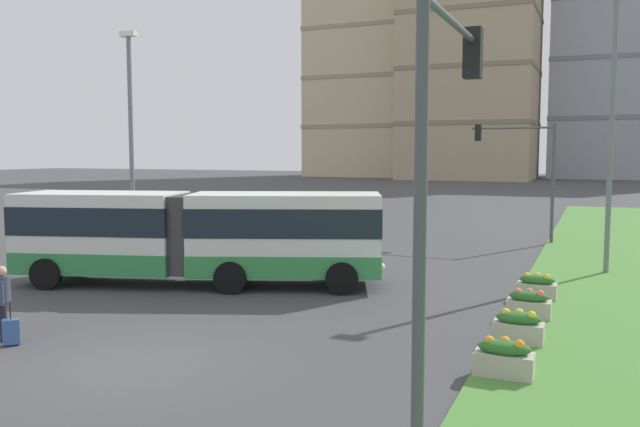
# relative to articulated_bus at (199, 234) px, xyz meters

# --- Properties ---
(ground_plane) EXTENTS (260.00, 260.00, 0.00)m
(ground_plane) POSITION_rel_articulated_bus_xyz_m (3.27, -7.42, -1.65)
(ground_plane) COLOR #424244
(articulated_bus) EXTENTS (11.93, 6.09, 3.00)m
(articulated_bus) POSITION_rel_articulated_bus_xyz_m (0.00, 0.00, 0.00)
(articulated_bus) COLOR silver
(articulated_bus) RESTS_ON ground
(car_white_van) EXTENTS (4.40, 2.03, 1.58)m
(car_white_van) POSITION_rel_articulated_bus_xyz_m (-2.77, 13.69, -0.90)
(car_white_van) COLOR silver
(car_white_van) RESTS_ON ground
(pedestrian_crossing) EXTENTS (0.45, 0.43, 1.74)m
(pedestrian_crossing) POSITION_rel_articulated_bus_xyz_m (-0.56, -7.21, -0.65)
(pedestrian_crossing) COLOR black
(pedestrian_crossing) RESTS_ON ground
(rolling_suitcase) EXTENTS (0.42, 0.43, 0.97)m
(rolling_suitcase) POSITION_rel_articulated_bus_xyz_m (-0.11, -7.41, -1.34)
(rolling_suitcase) COLOR #335693
(rolling_suitcase) RESTS_ON ground
(flower_planter_0) EXTENTS (1.10, 0.56, 0.74)m
(flower_planter_0) POSITION_rel_articulated_bus_xyz_m (10.35, -5.42, -1.23)
(flower_planter_0) COLOR #B7AD9E
(flower_planter_0) RESTS_ON grass_median
(flower_planter_1) EXTENTS (1.10, 0.56, 0.74)m
(flower_planter_1) POSITION_rel_articulated_bus_xyz_m (10.35, -3.00, -1.23)
(flower_planter_1) COLOR #B7AD9E
(flower_planter_1) RESTS_ON grass_median
(flower_planter_2) EXTENTS (1.10, 0.56, 0.74)m
(flower_planter_2) POSITION_rel_articulated_bus_xyz_m (10.35, -0.58, -1.23)
(flower_planter_2) COLOR #B7AD9E
(flower_planter_2) RESTS_ON grass_median
(flower_planter_3) EXTENTS (1.10, 0.56, 0.74)m
(flower_planter_3) POSITION_rel_articulated_bus_xyz_m (10.35, 1.83, -1.23)
(flower_planter_3) COLOR #B7AD9E
(flower_planter_3) RESTS_ON grass_median
(traffic_light_far_right) EXTENTS (3.88, 0.28, 5.67)m
(traffic_light_far_right) POSITION_rel_articulated_bus_xyz_m (8.65, 14.58, 2.27)
(traffic_light_far_right) COLOR #474C51
(traffic_light_far_right) RESTS_ON ground
(traffic_light_near_right) EXTENTS (0.28, 3.64, 6.29)m
(traffic_light_near_right) POSITION_rel_articulated_bus_xyz_m (9.95, -9.29, 2.63)
(traffic_light_near_right) COLOR #474C51
(traffic_light_near_right) RESTS_ON ground
(streetlight_left) EXTENTS (0.70, 0.28, 9.02)m
(streetlight_left) POSITION_rel_articulated_bus_xyz_m (-5.23, 3.24, 3.30)
(streetlight_left) COLOR slate
(streetlight_left) RESTS_ON ground
(streetlight_median) EXTENTS (0.70, 0.28, 9.78)m
(streetlight_median) POSITION_rel_articulated_bus_xyz_m (12.25, 7.14, 3.68)
(streetlight_median) COLOR slate
(streetlight_median) RESTS_ON ground
(apartment_tower_west) EXTENTS (20.80, 15.17, 42.72)m
(apartment_tower_west) POSITION_rel_articulated_bus_xyz_m (-26.73, 96.83, 19.73)
(apartment_tower_west) COLOR beige
(apartment_tower_west) RESTS_ON ground
(apartment_tower_westcentre) EXTENTS (20.62, 17.75, 42.45)m
(apartment_tower_westcentre) POSITION_rel_articulated_bus_xyz_m (-7.63, 90.69, 19.59)
(apartment_tower_westcentre) COLOR tan
(apartment_tower_westcentre) RESTS_ON ground
(apartment_tower_centre) EXTENTS (17.30, 18.34, 47.34)m
(apartment_tower_centre) POSITION_rel_articulated_bus_xyz_m (12.58, 104.54, 22.03)
(apartment_tower_centre) COLOR #9EA3AD
(apartment_tower_centre) RESTS_ON ground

